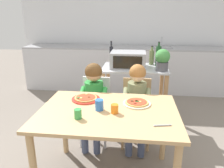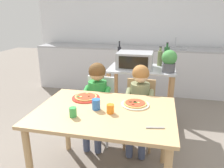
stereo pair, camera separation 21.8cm
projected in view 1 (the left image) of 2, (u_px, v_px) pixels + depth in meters
ground_plane at (119, 121)px, 3.35m from camera, size 12.29×12.29×0.00m
back_wall_tiled at (127, 24)px, 4.72m from camera, size 4.65×0.12×2.70m
kitchen_counter at (125, 68)px, 4.61m from camera, size 4.19×0.60×1.11m
kitchen_island_cart at (134, 87)px, 3.13m from camera, size 0.90×0.59×0.86m
toaster_oven at (128, 60)px, 3.00m from camera, size 0.47×0.37×0.22m
bottle_squat_spirits at (152, 57)px, 3.17m from camera, size 0.07×0.07×0.27m
bottle_clear_vinegar at (158, 56)px, 3.08m from camera, size 0.07×0.07×0.34m
bottle_dark_olive_oil at (111, 54)px, 3.25m from camera, size 0.05×0.05×0.33m
potted_herb_plant at (162, 59)px, 2.81m from camera, size 0.19×0.19×0.28m
dining_table at (108, 121)px, 1.98m from camera, size 1.24×0.89×0.75m
dining_chair_left at (95, 105)px, 2.73m from camera, size 0.36×0.36×0.81m
dining_chair_right at (136, 107)px, 2.68m from camera, size 0.36×0.36×0.81m
child_in_green_shirt at (93, 94)px, 2.56m from camera, size 0.32×0.42×1.01m
child_in_olive_shirt at (137, 97)px, 2.51m from camera, size 0.32×0.42×1.01m
pizza_plate_red_rimmed at (86, 98)px, 2.19m from camera, size 0.28×0.28×0.03m
pizza_plate_cream at (137, 103)px, 2.08m from camera, size 0.27×0.27×0.03m
drinking_cup_blue at (99, 105)px, 1.95m from camera, size 0.08×0.08×0.10m
drinking_cup_green at (78, 114)px, 1.79m from camera, size 0.06×0.06×0.08m
drinking_cup_orange at (115, 109)px, 1.89m from camera, size 0.07×0.07×0.08m
serving_spoon at (162, 125)px, 1.68m from camera, size 0.14×0.04×0.01m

